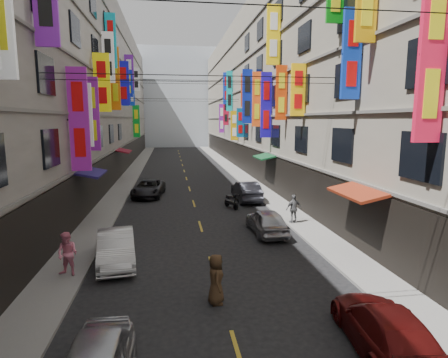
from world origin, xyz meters
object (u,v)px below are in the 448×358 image
object	(u,v)px
car_right_near	(385,328)
car_right_far	(246,191)
car_right_mid	(267,221)
pedestrian_rfar	(294,209)
scooter_far_right	(231,202)
car_left_far	(149,188)
pedestrian_lfar	(67,254)
pedestrian_crossing	(216,279)
car_left_mid	(116,248)

from	to	relation	value
car_right_near	car_right_far	world-z (taller)	car_right_far
car_right_near	car_right_mid	size ratio (longest dim) A/B	1.11
car_right_far	pedestrian_rfar	xyz separation A→B (m)	(1.40, -6.91, 0.23)
scooter_far_right	car_left_far	bearing A→B (deg)	-58.55
car_right_near	pedestrian_lfar	distance (m)	11.23
car_right_far	pedestrian_crossing	size ratio (longest dim) A/B	2.63
scooter_far_right	car_left_far	distance (m)	7.65
car_left_mid	car_right_mid	bearing A→B (deg)	15.78
car_left_far	pedestrian_rfar	distance (m)	12.99
car_left_mid	scooter_far_right	bearing A→B (deg)	47.54
scooter_far_right	pedestrian_lfar	bearing A→B (deg)	33.88
car_left_far	pedestrian_crossing	bearing A→B (deg)	-73.33
car_left_far	pedestrian_rfar	size ratio (longest dim) A/B	2.81
car_right_far	pedestrian_lfar	xyz separation A→B (m)	(-9.62, -12.85, 0.24)
car_left_far	car_right_mid	bearing A→B (deg)	-51.42
car_right_mid	pedestrian_rfar	xyz separation A→B (m)	(2.00, 1.46, 0.28)
scooter_far_right	car_left_far	world-z (taller)	car_left_far
scooter_far_right	pedestrian_crossing	bearing A→B (deg)	59.86
pedestrian_crossing	car_left_far	bearing A→B (deg)	11.61
scooter_far_right	car_right_mid	world-z (taller)	car_right_mid
car_left_far	pedestrian_rfar	world-z (taller)	pedestrian_rfar
car_right_near	pedestrian_lfar	bearing A→B (deg)	-25.79
car_left_mid	pedestrian_crossing	xyz separation A→B (m)	(3.76, -4.09, 0.15)
scooter_far_right	car_right_near	world-z (taller)	car_right_near
pedestrian_rfar	car_right_near	bearing A→B (deg)	69.38
pedestrian_lfar	pedestrian_crossing	world-z (taller)	pedestrian_lfar
car_left_mid	car_right_far	xyz separation A→B (m)	(8.00, 11.58, 0.04)
car_right_far	pedestrian_rfar	world-z (taller)	pedestrian_rfar
car_right_mid	pedestrian_crossing	world-z (taller)	pedestrian_crossing
car_left_far	pedestrian_lfar	distance (m)	15.65
car_right_near	car_right_mid	distance (m)	10.54
car_right_near	pedestrian_rfar	bearing A→B (deg)	-90.64
pedestrian_lfar	car_left_far	bearing A→B (deg)	102.85
pedestrian_lfar	pedestrian_crossing	distance (m)	6.08
car_right_mid	pedestrian_lfar	distance (m)	10.08
car_left_far	car_right_near	distance (m)	22.72
car_left_far	pedestrian_crossing	world-z (taller)	pedestrian_crossing
car_left_mid	pedestrian_rfar	world-z (taller)	pedestrian_rfar
pedestrian_crossing	car_right_far	bearing A→B (deg)	-13.32
car_right_mid	pedestrian_lfar	bearing A→B (deg)	25.15
car_left_mid	pedestrian_lfar	size ratio (longest dim) A/B	2.47
car_right_mid	car_right_far	size ratio (longest dim) A/B	0.90
car_left_mid	pedestrian_lfar	xyz separation A→B (m)	(-1.62, -1.27, 0.28)
car_right_far	car_right_mid	bearing A→B (deg)	84.34
pedestrian_lfar	car_right_near	bearing A→B (deg)	-11.58
car_left_far	car_right_far	world-z (taller)	car_right_far
car_left_mid	car_right_near	xyz separation A→B (m)	(7.83, -7.32, -0.05)
pedestrian_lfar	pedestrian_rfar	xyz separation A→B (m)	(11.02, 5.94, -0.01)
car_left_mid	car_right_near	size ratio (longest dim) A/B	0.95
car_left_mid	pedestrian_lfar	bearing A→B (deg)	-149.76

